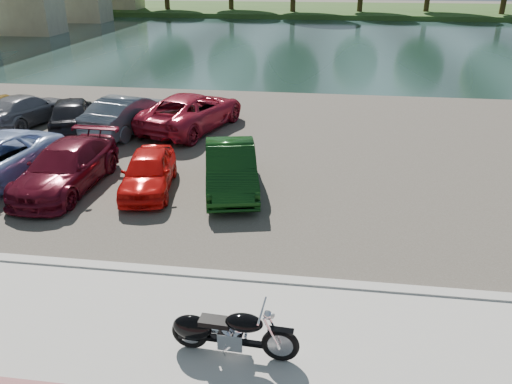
{
  "coord_description": "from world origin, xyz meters",
  "views": [
    {
      "loc": [
        1.88,
        -7.24,
        6.49
      ],
      "look_at": [
        0.27,
        4.42,
        1.1
      ],
      "focal_mm": 35.0,
      "sensor_mm": 36.0,
      "label": 1
    }
  ],
  "objects": [
    {
      "name": "far_bank",
      "position": [
        0.0,
        72.0,
        0.3
      ],
      "size": [
        120.0,
        24.0,
        0.6
      ],
      "primitive_type": "cube",
      "color": "#2A4A1A",
      "rests_on": "ground"
    },
    {
      "name": "promenade",
      "position": [
        0.0,
        -1.0,
        0.05
      ],
      "size": [
        60.0,
        6.0,
        0.1
      ],
      "primitive_type": "cube",
      "color": "#BBB8B0",
      "rests_on": "ground"
    },
    {
      "name": "car_9",
      "position": [
        -6.15,
        12.13,
        0.8
      ],
      "size": [
        2.72,
        4.9,
        1.53
      ],
      "primitive_type": "imported",
      "rotation": [
        0.0,
        0.0,
        2.89
      ],
      "color": "slate",
      "rests_on": "parking_lot"
    },
    {
      "name": "ground",
      "position": [
        0.0,
        0.0,
        0.0
      ],
      "size": [
        200.0,
        200.0,
        0.0
      ],
      "primitive_type": "plane",
      "color": "#595447",
      "rests_on": "ground"
    },
    {
      "name": "car_5",
      "position": [
        -0.86,
        6.88,
        0.75
      ],
      "size": [
        2.41,
        4.55,
        1.43
      ],
      "primitive_type": "imported",
      "rotation": [
        0.0,
        0.0,
        0.22
      ],
      "color": "#0E350F",
      "rests_on": "parking_lot"
    },
    {
      "name": "car_7",
      "position": [
        -11.05,
        12.56,
        0.69
      ],
      "size": [
        2.73,
        4.76,
        1.3
      ],
      "primitive_type": "imported",
      "rotation": [
        0.0,
        0.0,
        2.93
      ],
      "color": "gray",
      "rests_on": "parking_lot"
    },
    {
      "name": "car_10",
      "position": [
        -3.63,
        12.86,
        0.81
      ],
      "size": [
        4.09,
        6.06,
        1.54
      ],
      "primitive_type": "imported",
      "rotation": [
        0.0,
        0.0,
        2.84
      ],
      "color": "#AA1C32",
      "rests_on": "parking_lot"
    },
    {
      "name": "car_3",
      "position": [
        -5.97,
        6.26,
        0.73
      ],
      "size": [
        2.02,
        4.78,
        1.38
      ],
      "primitive_type": "imported",
      "rotation": [
        0.0,
        0.0,
        -0.02
      ],
      "color": "#5A0C1B",
      "rests_on": "parking_lot"
    },
    {
      "name": "river",
      "position": [
        0.0,
        40.0,
        0.0
      ],
      "size": [
        120.0,
        40.0,
        0.0
      ],
      "primitive_type": "cube",
      "color": "#1A2F2A",
      "rests_on": "ground"
    },
    {
      "name": "car_4",
      "position": [
        -3.37,
        6.44,
        0.66
      ],
      "size": [
        2.05,
        3.82,
        1.23
      ],
      "primitive_type": "imported",
      "rotation": [
        0.0,
        0.0,
        0.17
      ],
      "color": "red",
      "rests_on": "parking_lot"
    },
    {
      "name": "kerb",
      "position": [
        0.0,
        2.0,
        0.07
      ],
      "size": [
        60.0,
        0.3,
        0.14
      ],
      "primitive_type": "cube",
      "color": "#BBB8B0",
      "rests_on": "ground"
    },
    {
      "name": "car_8",
      "position": [
        -8.62,
        12.01,
        0.76
      ],
      "size": [
        3.15,
        4.56,
        1.44
      ],
      "primitive_type": "imported",
      "rotation": [
        0.0,
        0.0,
        3.52
      ],
      "color": "black",
      "rests_on": "parking_lot"
    },
    {
      "name": "motorcycle",
      "position": [
        0.34,
        -0.38,
        0.56
      ],
      "size": [
        2.33,
        0.75,
        1.05
      ],
      "rotation": [
        0.0,
        0.0,
        -0.06
      ],
      "color": "black",
      "rests_on": "promenade"
    },
    {
      "name": "parking_lot",
      "position": [
        0.0,
        11.0,
        0.02
      ],
      "size": [
        60.0,
        18.0,
        0.04
      ],
      "primitive_type": "cube",
      "color": "#474139",
      "rests_on": "ground"
    }
  ]
}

